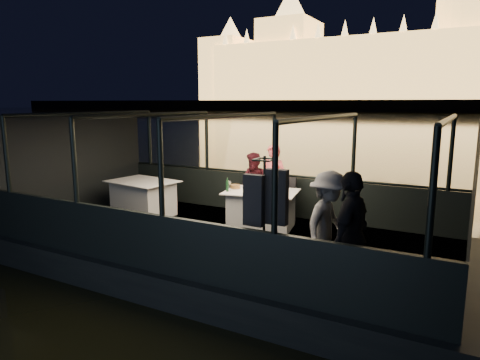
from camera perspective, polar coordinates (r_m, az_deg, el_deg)
The scene contains 30 objects.
river_water at distance 86.95m, azimuth 26.14°, elevation 7.23°, with size 500.00×500.00×0.00m, color black.
boat_hull at distance 8.42m, azimuth -1.32°, elevation -10.87°, with size 8.60×4.40×1.00m, color black.
boat_deck at distance 8.26m, azimuth -1.34°, elevation -7.76°, with size 8.00×4.00×0.04m, color black.
gunwale_port at distance 9.86m, azimuth 4.44°, elevation -1.97°, with size 8.00×0.08×0.90m, color black.
gunwale_starboard at distance 6.54m, azimuth -10.20°, elevation -8.49°, with size 8.00×0.08×0.90m, color black.
cabin_glass_port at distance 9.69m, azimuth 4.54°, elevation 4.69°, with size 8.00×0.02×1.40m, color #99B2B2, non-canonical shape.
cabin_glass_starboard at distance 6.27m, azimuth -10.53°, elevation 1.51°, with size 8.00×0.02×1.40m, color #99B2B2, non-canonical shape.
cabin_roof_glass at distance 7.86m, azimuth -1.41°, elevation 8.54°, with size 8.00×4.00×0.02m, color #99B2B2, non-canonical shape.
end_wall_fore at distance 10.53m, azimuth -20.61°, elevation 2.05°, with size 0.02×4.00×2.30m, color black, non-canonical shape.
end_wall_aft at distance 6.95m, azimuth 28.60°, elevation -2.51°, with size 0.02×4.00×2.30m, color black, non-canonical shape.
canopy_ribs at distance 7.98m, azimuth -1.37°, elevation 0.26°, with size 8.00×4.00×2.30m, color black, non-canonical shape.
embankment at distance 216.85m, azimuth 27.82°, elevation 8.57°, with size 400.00×140.00×6.00m, color #423D33.
parliament_building at distance 183.70m, azimuth 28.36°, elevation 17.22°, with size 220.00×32.00×60.00m, color #F2D18C, non-canonical shape.
dining_table_central at distance 8.78m, azimuth 2.85°, elevation -3.92°, with size 1.45×1.05×0.77m, color silver.
dining_table_aft at distance 10.03m, azimuth -12.77°, elevation -2.38°, with size 1.49×1.08×0.79m, color white.
chair_port_left at distance 9.36m, azimuth 1.48°, elevation -2.61°, with size 0.43×0.43×0.92m, color black.
chair_port_right at distance 9.23m, azimuth 5.72°, elevation -2.85°, with size 0.44×0.44×0.95m, color black.
coat_stand at distance 5.95m, azimuth 3.22°, elevation -5.73°, with size 0.51×0.41×1.83m, color black, non-canonical shape.
person_woman_coral at distance 9.37m, azimuth 4.43°, elevation -0.76°, with size 0.60×0.40×1.65m, color #D94F52.
person_man_maroon at distance 9.56m, azimuth 1.89°, elevation -0.50°, with size 0.69×0.54×1.45m, color #3D1118.
passenger_stripe at distance 6.38m, azimuth 11.65°, elevation -5.29°, with size 1.02×0.58×1.58m, color white.
passenger_dark at distance 5.76m, azimuth 14.54°, elevation -7.11°, with size 1.00×0.42×1.70m, color black.
wine_bottle at distance 8.65m, azimuth -1.70°, elevation -0.54°, with size 0.06×0.06×0.28m, color #14381C.
bread_basket at distance 8.95m, azimuth -0.63°, elevation -0.89°, with size 0.21×0.21×0.08m, color brown.
amber_candle at distance 8.71m, azimuth 2.08°, elevation -1.21°, with size 0.06×0.06×0.08m, color #FFB93F.
plate_near at distance 8.42m, azimuth 2.38°, elevation -1.83°, with size 0.25×0.25×0.02m, color white.
plate_far at distance 9.10m, azimuth -0.11°, elevation -0.90°, with size 0.27×0.27×0.02m, color silver.
wine_glass_white at distance 8.74m, azimuth -1.38°, elevation -0.80°, with size 0.06×0.06×0.19m, color silver, non-canonical shape.
wine_glass_red at distance 8.73m, azimuth 2.71°, elevation -0.81°, with size 0.06×0.06×0.18m, color silver, non-canonical shape.
wine_glass_empty at distance 8.53m, azimuth 1.49°, elevation -1.07°, with size 0.07×0.07×0.19m, color white, non-canonical shape.
Camera 1 is at (3.92, -6.81, 3.04)m, focal length 32.00 mm.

